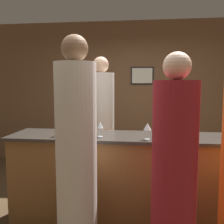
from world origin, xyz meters
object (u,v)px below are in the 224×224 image
at_px(bartender, 101,131).
at_px(wine_bottle_0, 77,124).
at_px(guest_0, 174,176).
at_px(guest_2, 76,158).
at_px(ice_bucket, 169,128).

relative_size(bartender, wine_bottle_0, 6.24).
xyz_separation_m(bartender, wine_bottle_0, (-0.14, -0.81, 0.22)).
relative_size(guest_0, guest_2, 0.92).
bearing_deg(guest_2, guest_0, -7.84).
xyz_separation_m(guest_2, ice_bucket, (0.87, 0.70, 0.16)).
bearing_deg(wine_bottle_0, guest_2, -76.03).
bearing_deg(guest_2, bartender, 90.50).
xyz_separation_m(guest_0, wine_bottle_0, (-0.98, 0.72, 0.29)).
xyz_separation_m(guest_0, guest_2, (-0.83, 0.11, 0.09)).
relative_size(bartender, ice_bucket, 9.57).
xyz_separation_m(bartender, ice_bucket, (0.88, -0.72, 0.18)).
bearing_deg(bartender, wine_bottle_0, 80.33).
distance_m(bartender, wine_bottle_0, 0.85).
bearing_deg(guest_0, ice_bucket, 87.50).
distance_m(bartender, ice_bucket, 1.15).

